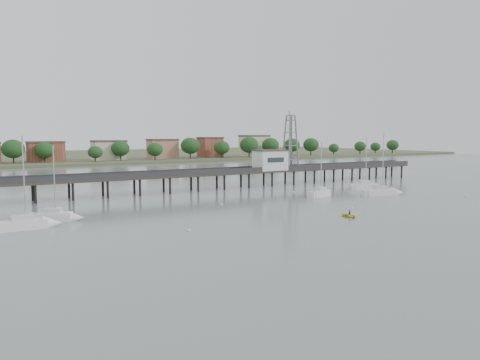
# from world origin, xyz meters

# --- Properties ---
(ground_plane) EXTENTS (500.00, 500.00, 0.00)m
(ground_plane) POSITION_xyz_m (0.00, 0.00, 0.00)
(ground_plane) COLOR slate
(ground_plane) RESTS_ON ground
(pier) EXTENTS (150.00, 5.00, 5.50)m
(pier) POSITION_xyz_m (0.00, 60.00, 3.79)
(pier) COLOR #2D2823
(pier) RESTS_ON ground
(pier_building) EXTENTS (8.40, 5.40, 5.30)m
(pier_building) POSITION_xyz_m (25.00, 60.00, 6.67)
(pier_building) COLOR silver
(pier_building) RESTS_ON ground
(lattice_tower) EXTENTS (3.20, 3.20, 15.50)m
(lattice_tower) POSITION_xyz_m (31.50, 60.00, 11.10)
(lattice_tower) COLOR slate
(lattice_tower) RESTS_ON ground
(sailboat_d) EXTENTS (9.16, 5.25, 14.49)m
(sailboat_d) POSITION_xyz_m (36.14, 31.51, 0.64)
(sailboat_d) COLOR white
(sailboat_d) RESTS_ON ground
(sailboat_e) EXTENTS (8.31, 4.26, 13.22)m
(sailboat_e) POSITION_xyz_m (41.75, 42.01, 0.64)
(sailboat_e) COLOR white
(sailboat_e) RESTS_ON ground
(sailboat_a) EXTENTS (8.39, 2.57, 13.79)m
(sailboat_a) POSITION_xyz_m (-35.16, 32.13, 0.64)
(sailboat_a) COLOR white
(sailboat_a) RESTS_ON ground
(sailboat_c) EXTENTS (7.61, 4.00, 12.17)m
(sailboat_c) POSITION_xyz_m (23.00, 37.42, 0.65)
(sailboat_c) COLOR white
(sailboat_c) RESTS_ON ground
(sailboat_b) EXTENTS (7.53, 4.96, 12.17)m
(sailboat_b) POSITION_xyz_m (-30.77, 36.05, 0.65)
(sailboat_b) COLOR white
(sailboat_b) RESTS_ON ground
(yellow_dinghy) EXTENTS (2.14, 0.79, 2.94)m
(yellow_dinghy) POSITION_xyz_m (9.51, 15.60, 0.00)
(yellow_dinghy) COLOR gold
(yellow_dinghy) RESTS_ON ground
(dinghy_occupant) EXTENTS (0.51, 1.01, 0.23)m
(dinghy_occupant) POSITION_xyz_m (9.51, 15.60, 0.00)
(dinghy_occupant) COLOR black
(dinghy_occupant) RESTS_ON ground
(mooring_buoys) EXTENTS (84.48, 27.20, 0.39)m
(mooring_buoys) POSITION_xyz_m (5.49, 30.82, 0.08)
(mooring_buoys) COLOR beige
(mooring_buoys) RESTS_ON ground
(far_shore) EXTENTS (500.00, 170.00, 10.40)m
(far_shore) POSITION_xyz_m (0.36, 239.58, 0.95)
(far_shore) COLOR #475133
(far_shore) RESTS_ON ground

